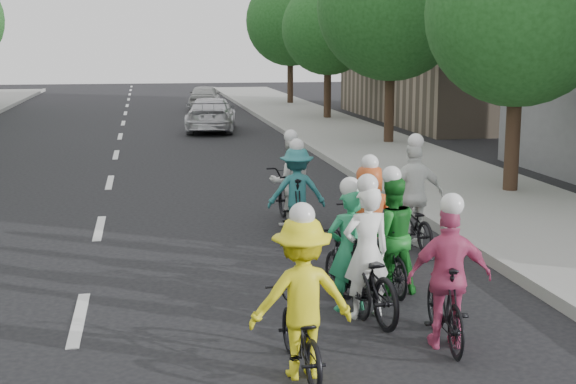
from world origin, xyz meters
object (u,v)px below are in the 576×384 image
object	(u,v)px
cyclist_5	(348,263)
cyclist_8	(413,207)
cyclist_6	(290,191)
cyclist_0	(364,269)
follow_car_trail	(205,97)
cyclist_3	(447,290)
cyclist_7	(296,198)
follow_car_lead	(211,114)
cyclist_2	(301,311)
cyclist_1	(389,245)
cyclist_4	(367,230)

from	to	relation	value
cyclist_5	cyclist_8	bearing A→B (deg)	-129.03
cyclist_6	cyclist_8	distance (m)	2.60
cyclist_0	follow_car_trail	world-z (taller)	cyclist_0
cyclist_3	cyclist_7	world-z (taller)	cyclist_3
cyclist_5	follow_car_lead	size ratio (longest dim) A/B	0.38
cyclist_2	cyclist_5	bearing A→B (deg)	-120.09
cyclist_1	cyclist_6	size ratio (longest dim) A/B	0.89
follow_car_trail	cyclist_8	bearing A→B (deg)	100.11
cyclist_8	cyclist_4	bearing A→B (deg)	40.95
cyclist_2	cyclist_3	xyz separation A→B (m)	(1.75, 0.50, -0.03)
cyclist_8	follow_car_lead	world-z (taller)	cyclist_8
cyclist_4	follow_car_trail	world-z (taller)	cyclist_4
cyclist_1	cyclist_4	size ratio (longest dim) A/B	0.95
cyclist_6	follow_car_lead	distance (m)	16.56
cyclist_1	cyclist_4	xyz separation A→B (m)	(0.02, 1.14, -0.05)
cyclist_7	cyclist_5	bearing A→B (deg)	92.44
cyclist_2	cyclist_8	world-z (taller)	cyclist_8
follow_car_lead	cyclist_2	bearing A→B (deg)	95.21
cyclist_1	cyclist_7	world-z (taller)	cyclist_1
cyclist_8	follow_car_lead	distance (m)	18.62
cyclist_4	cyclist_5	distance (m)	1.87
cyclist_1	cyclist_4	world-z (taller)	cyclist_4
follow_car_lead	cyclist_6	bearing A→B (deg)	98.06
cyclist_2	cyclist_3	bearing A→B (deg)	-167.28
cyclist_3	follow_car_trail	world-z (taller)	cyclist_3
cyclist_0	cyclist_6	bearing A→B (deg)	-97.78
cyclist_1	cyclist_6	distance (m)	4.30
follow_car_trail	cyclist_0	bearing A→B (deg)	96.81
cyclist_3	cyclist_0	bearing A→B (deg)	-54.28
follow_car_lead	cyclist_4	bearing A→B (deg)	99.75
cyclist_5	cyclist_7	size ratio (longest dim) A/B	0.97
cyclist_1	cyclist_7	xyz separation A→B (m)	(-0.62, 3.46, 0.01)
cyclist_2	cyclist_8	bearing A→B (deg)	-123.61
cyclist_0	cyclist_7	xyz separation A→B (m)	(-0.03, 4.33, 0.08)
cyclist_1	follow_car_trail	distance (m)	31.15
cyclist_3	follow_car_trail	size ratio (longest dim) A/B	0.46
cyclist_4	follow_car_trail	bearing A→B (deg)	-95.83
cyclist_3	cyclist_5	bearing A→B (deg)	-55.02
cyclist_3	cyclist_5	xyz separation A→B (m)	(-0.77, 1.43, -0.04)
cyclist_2	cyclist_6	distance (m)	6.87
cyclist_2	follow_car_lead	world-z (taller)	cyclist_2
cyclist_5	follow_car_lead	distance (m)	21.41
cyclist_3	cyclist_6	world-z (taller)	cyclist_6
cyclist_0	cyclist_5	bearing A→B (deg)	-72.49
follow_car_lead	cyclist_8	bearing A→B (deg)	103.27
cyclist_6	cyclist_0	bearing A→B (deg)	87.00
cyclist_0	cyclist_6	xyz separation A→B (m)	(0.01, 5.13, 0.05)
cyclist_0	cyclist_2	xyz separation A→B (m)	(-1.12, -1.64, 0.08)
follow_car_lead	follow_car_trail	size ratio (longest dim) A/B	1.18
cyclist_2	follow_car_trail	bearing A→B (deg)	-95.81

